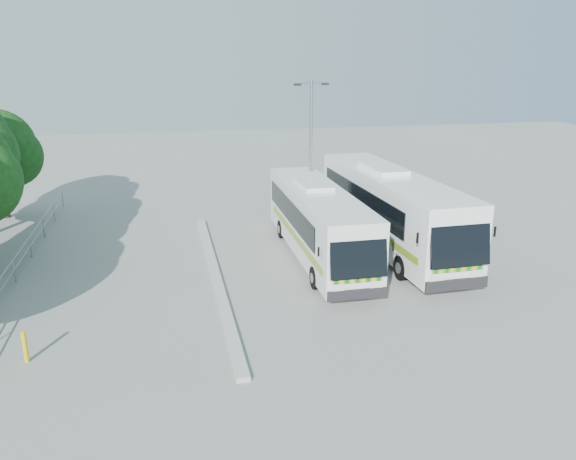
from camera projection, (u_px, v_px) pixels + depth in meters
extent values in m
plane|color=gray|center=(281.00, 290.00, 21.29)|extent=(100.00, 100.00, 0.00)
cube|color=#B2B2AD|center=(215.00, 274.00, 22.66)|extent=(0.40, 16.00, 0.15)
cylinder|color=gray|center=(19.00, 252.00, 22.66)|extent=(0.06, 22.00, 0.06)
cylinder|color=gray|center=(20.00, 261.00, 22.78)|extent=(0.06, 22.00, 0.06)
cylinder|color=gray|center=(60.00, 203.00, 32.12)|extent=(0.06, 0.06, 1.00)
cylinder|color=#382314|center=(4.00, 193.00, 30.65)|extent=(0.36, 0.36, 2.77)
sphere|color=#13340E|center=(11.00, 156.00, 29.73)|extent=(3.28, 3.28, 3.28)
cube|color=silver|center=(318.00, 221.00, 24.40)|extent=(2.33, 10.71, 2.72)
cube|color=black|center=(358.00, 253.00, 19.28)|extent=(2.05, 0.43, 1.73)
cube|color=black|center=(290.00, 211.00, 24.58)|extent=(0.13, 8.55, 0.98)
cube|color=black|center=(339.00, 209.00, 25.03)|extent=(0.13, 8.55, 0.98)
cube|color=#0B5023|center=(294.00, 235.00, 24.08)|extent=(0.12, 9.26, 0.25)
cylinder|color=black|center=(315.00, 278.00, 21.31)|extent=(0.28, 0.89, 0.89)
cylinder|color=black|center=(366.00, 274.00, 21.72)|extent=(0.28, 0.89, 0.89)
cylinder|color=black|center=(282.00, 229.00, 27.39)|extent=(0.28, 0.89, 0.89)
cylinder|color=black|center=(321.00, 227.00, 27.80)|extent=(0.28, 0.89, 0.89)
cube|color=white|center=(390.00, 208.00, 25.67)|extent=(2.79, 12.16, 3.08)
cube|color=black|center=(460.00, 239.00, 19.92)|extent=(2.33, 0.51, 1.96)
cube|color=black|center=(359.00, 198.00, 25.83)|extent=(0.27, 9.68, 1.11)
cube|color=black|center=(410.00, 195.00, 26.42)|extent=(0.27, 9.68, 1.11)
cube|color=#0D6027|center=(365.00, 223.00, 25.27)|extent=(0.27, 10.49, 0.28)
cylinder|color=black|center=(402.00, 268.00, 22.17)|extent=(0.33, 1.02, 1.01)
cylinder|color=black|center=(454.00, 263.00, 22.69)|extent=(0.33, 1.02, 1.01)
cylinder|color=black|center=(341.00, 218.00, 29.00)|extent=(0.33, 1.02, 1.01)
cylinder|color=black|center=(382.00, 216.00, 29.52)|extent=(0.33, 1.02, 1.01)
cylinder|color=#999BA2|center=(311.00, 157.00, 27.74)|extent=(0.18, 0.18, 7.48)
cylinder|color=#999BA2|center=(312.00, 83.00, 26.70)|extent=(1.47, 0.42, 0.07)
cube|color=black|center=(298.00, 85.00, 26.40)|extent=(0.36, 0.24, 0.11)
cube|color=black|center=(325.00, 84.00, 27.03)|extent=(0.36, 0.24, 0.11)
cylinder|color=gold|center=(25.00, 347.00, 16.13)|extent=(0.16, 0.16, 0.97)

